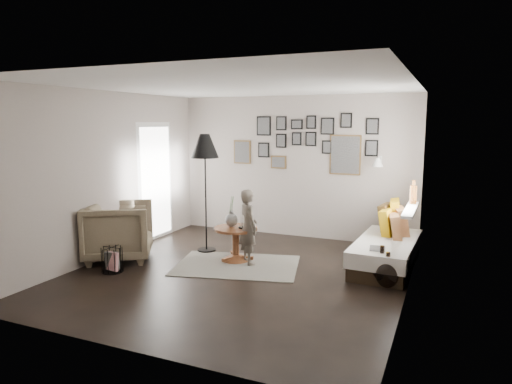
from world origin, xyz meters
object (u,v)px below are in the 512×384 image
at_px(magazine_basket, 112,260).
at_px(daybed, 387,247).
at_px(vase, 232,217).
at_px(floor_lamp, 205,150).
at_px(child, 248,227).
at_px(demijohn_small, 387,274).
at_px(demijohn_large, 381,269).
at_px(armchair, 119,231).
at_px(pedestal_table, 236,245).

bearing_deg(magazine_basket, daybed, 27.22).
height_order(vase, floor_lamp, floor_lamp).
bearing_deg(child, demijohn_small, -141.60).
height_order(magazine_basket, child, child).
bearing_deg(daybed, demijohn_large, -84.98).
bearing_deg(vase, armchair, -157.41).
bearing_deg(floor_lamp, armchair, -137.52).
distance_m(vase, floor_lamp, 1.19).
bearing_deg(daybed, child, -156.75).
xyz_separation_m(daybed, floor_lamp, (-2.86, -0.37, 1.39)).
bearing_deg(floor_lamp, daybed, 7.43).
height_order(vase, demijohn_large, vase).
height_order(pedestal_table, demijohn_large, pedestal_table).
distance_m(pedestal_table, demijohn_small, 2.33).
relative_size(pedestal_table, child, 0.59).
relative_size(vase, daybed, 0.25).
relative_size(floor_lamp, child, 1.70).
distance_m(daybed, magazine_basket, 4.01).
bearing_deg(magazine_basket, vase, 42.59).
distance_m(vase, armchair, 1.76).
relative_size(magazine_basket, demijohn_small, 0.76).
distance_m(vase, magazine_basket, 1.85).
bearing_deg(armchair, vase, -98.89).
xyz_separation_m(daybed, magazine_basket, (-3.57, -1.84, -0.11)).
distance_m(vase, daybed, 2.38).
height_order(daybed, demijohn_large, daybed).
distance_m(armchair, demijohn_small, 4.03).
relative_size(armchair, demijohn_small, 2.10).
xyz_separation_m(vase, armchair, (-1.61, -0.67, -0.22)).
height_order(armchair, demijohn_small, armchair).
relative_size(pedestal_table, armchair, 0.68).
distance_m(magazine_basket, demijohn_small, 3.80).
bearing_deg(demijohn_large, vase, 175.34).
relative_size(floor_lamp, magazine_basket, 5.41).
relative_size(armchair, child, 0.87).
xyz_separation_m(armchair, floor_lamp, (1.02, 0.93, 1.22)).
relative_size(demijohn_large, child, 0.46).
distance_m(daybed, child, 2.08).
bearing_deg(floor_lamp, child, -20.97).
bearing_deg(magazine_basket, pedestal_table, 40.43).
bearing_deg(demijohn_large, child, 177.30).
bearing_deg(vase, daybed, 15.63).
bearing_deg(pedestal_table, child, -16.73).
xyz_separation_m(pedestal_table, child, (0.25, -0.07, 0.33)).
height_order(demijohn_large, demijohn_small, demijohn_large).
relative_size(daybed, magazine_basket, 5.35).
xyz_separation_m(armchair, demijohn_small, (4.00, 0.36, -0.27)).
bearing_deg(demijohn_large, armchair, -172.93).
bearing_deg(vase, pedestal_table, -14.04).
height_order(daybed, demijohn_small, daybed).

